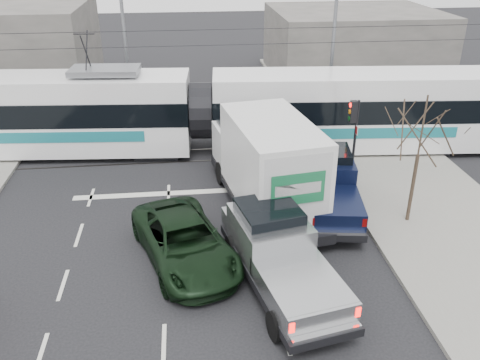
{
  "coord_description": "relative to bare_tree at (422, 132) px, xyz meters",
  "views": [
    {
      "loc": [
        -0.78,
        -13.72,
        10.31
      ],
      "look_at": [
        1.13,
        3.35,
        1.8
      ],
      "focal_mm": 38.0,
      "sensor_mm": 36.0,
      "label": 1
    }
  ],
  "objects": [
    {
      "name": "ground",
      "position": [
        -7.6,
        -2.5,
        -3.79
      ],
      "size": [
        120.0,
        120.0,
        0.0
      ],
      "primitive_type": "plane",
      "color": "black",
      "rests_on": "ground"
    },
    {
      "name": "sidewalk_right",
      "position": [
        1.4,
        -2.5,
        -3.72
      ],
      "size": [
        6.0,
        60.0,
        0.15
      ],
      "primitive_type": "cube",
      "color": "gray",
      "rests_on": "ground"
    },
    {
      "name": "rails",
      "position": [
        -7.6,
        7.5,
        -3.78
      ],
      "size": [
        60.0,
        1.6,
        0.03
      ],
      "primitive_type": "cube",
      "color": "#33302D",
      "rests_on": "ground"
    },
    {
      "name": "building_right",
      "position": [
        4.4,
        21.5,
        -1.29
      ],
      "size": [
        12.0,
        10.0,
        5.0
      ],
      "primitive_type": "cube",
      "color": "slate",
      "rests_on": "ground"
    },
    {
      "name": "bare_tree",
      "position": [
        0.0,
        0.0,
        0.0
      ],
      "size": [
        2.4,
        2.4,
        5.0
      ],
      "color": "#47382B",
      "rests_on": "ground"
    },
    {
      "name": "traffic_signal",
      "position": [
        -1.13,
        4.0,
        -1.05
      ],
      "size": [
        0.44,
        0.44,
        3.6
      ],
      "color": "black",
      "rests_on": "ground"
    },
    {
      "name": "street_lamp_near",
      "position": [
        -0.29,
        11.5,
        1.32
      ],
      "size": [
        2.38,
        0.25,
        9.0
      ],
      "color": "slate",
      "rests_on": "ground"
    },
    {
      "name": "street_lamp_far",
      "position": [
        -11.79,
        13.5,
        1.32
      ],
      "size": [
        2.38,
        0.25,
        9.0
      ],
      "color": "slate",
      "rests_on": "ground"
    },
    {
      "name": "catenary",
      "position": [
        -7.6,
        7.5,
        0.09
      ],
      "size": [
        60.0,
        0.2,
        7.0
      ],
      "color": "black",
      "rests_on": "ground"
    },
    {
      "name": "tram",
      "position": [
        -7.66,
        8.05,
        -1.68
      ],
      "size": [
        29.31,
        5.12,
        5.95
      ],
      "rotation": [
        0.0,
        0.0,
        -0.07
      ],
      "color": "white",
      "rests_on": "ground"
    },
    {
      "name": "silver_pickup",
      "position": [
        -5.7,
        -3.01,
        -2.64
      ],
      "size": [
        3.43,
        6.69,
        2.32
      ],
      "rotation": [
        0.0,
        0.0,
        0.21
      ],
      "color": "black",
      "rests_on": "ground"
    },
    {
      "name": "box_truck",
      "position": [
        -5.32,
        1.8,
        -1.84
      ],
      "size": [
        3.92,
        8.25,
        3.96
      ],
      "rotation": [
        0.0,
        0.0,
        0.16
      ],
      "color": "black",
      "rests_on": "ground"
    },
    {
      "name": "navy_pickup",
      "position": [
        -2.86,
        1.36,
        -2.63
      ],
      "size": [
        2.86,
        5.86,
        2.37
      ],
      "rotation": [
        0.0,
        0.0,
        -0.15
      ],
      "color": "black",
      "rests_on": "ground"
    },
    {
      "name": "green_car",
      "position": [
        -8.64,
        -1.59,
        -3.02
      ],
      "size": [
        4.15,
        6.1,
        1.55
      ],
      "primitive_type": "imported",
      "rotation": [
        0.0,
        0.0,
        0.31
      ],
      "color": "black",
      "rests_on": "ground"
    }
  ]
}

